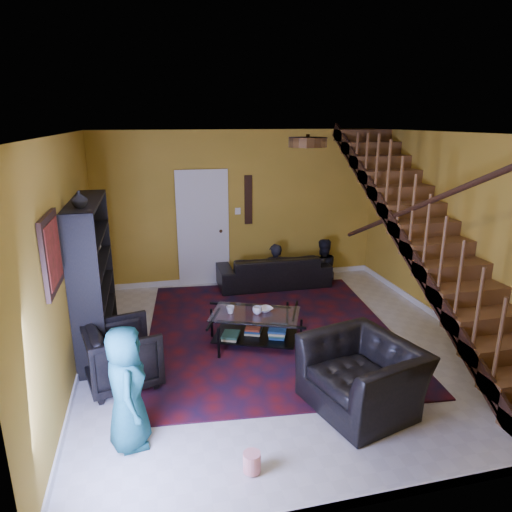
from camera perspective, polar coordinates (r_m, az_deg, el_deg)
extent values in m
plane|color=beige|center=(6.36, 3.20, -11.11)|extent=(5.50, 5.50, 0.00)
plane|color=gold|center=(8.45, -1.99, 6.00)|extent=(5.20, 0.00, 5.20)
plane|color=gold|center=(3.48, 16.81, -10.81)|extent=(5.20, 0.00, 5.20)
plane|color=gold|center=(5.69, -22.55, -0.58)|extent=(0.00, 5.50, 5.50)
plane|color=gold|center=(7.03, 24.17, 2.36)|extent=(0.00, 5.50, 5.50)
plane|color=white|center=(5.63, 3.67, 14.99)|extent=(5.50, 5.50, 0.00)
cube|color=silver|center=(8.79, -1.89, -2.69)|extent=(5.20, 0.02, 0.10)
cube|color=silver|center=(6.19, -21.04, -12.59)|extent=(0.02, 5.50, 0.10)
cube|color=gold|center=(6.78, 20.89, 1.53)|extent=(0.95, 4.92, 2.83)
cube|color=black|center=(6.51, 17.64, 2.00)|extent=(0.04, 5.02, 3.02)
cylinder|color=black|center=(6.44, 18.22, 5.89)|extent=(0.07, 4.20, 2.44)
cube|color=black|center=(6.34, -19.64, -2.36)|extent=(0.35, 1.80, 2.00)
cube|color=black|center=(6.55, -19.13, -7.32)|extent=(0.35, 1.72, 0.03)
cube|color=black|center=(6.30, -19.78, -0.98)|extent=(0.35, 1.72, 0.03)
cube|color=silver|center=(8.39, -6.63, 3.21)|extent=(0.82, 0.05, 2.05)
cube|color=maroon|center=(4.74, -24.20, 0.34)|extent=(0.04, 0.74, 0.74)
cube|color=black|center=(8.43, -0.97, 7.03)|extent=(0.14, 0.03, 0.90)
cylinder|color=#3F2814|center=(4.88, 6.48, 13.95)|extent=(0.40, 0.40, 0.10)
cube|color=#4B0D10|center=(6.75, 1.76, -9.29)|extent=(3.83, 4.28, 0.02)
imported|color=black|center=(8.42, 2.18, -1.80)|extent=(2.04, 0.82, 0.59)
imported|color=black|center=(5.59, -16.35, -11.76)|extent=(0.97, 0.95, 0.73)
imported|color=black|center=(5.11, 13.09, -14.35)|extent=(1.25, 1.35, 0.73)
imported|color=black|center=(8.52, 2.34, -2.49)|extent=(0.46, 0.31, 1.24)
imported|color=black|center=(8.80, 8.24, -1.90)|extent=(0.66, 0.54, 1.27)
imported|color=#175557|center=(4.51, -15.86, -15.56)|extent=(0.43, 0.62, 1.21)
cube|color=black|center=(5.95, -4.69, -10.87)|extent=(0.04, 0.04, 0.44)
cube|color=black|center=(6.19, 5.66, -9.74)|extent=(0.04, 0.04, 0.44)
cube|color=black|center=(6.50, -5.55, -8.38)|extent=(0.04, 0.04, 0.44)
cube|color=black|center=(6.72, 3.93, -7.47)|extent=(0.04, 0.04, 0.44)
cube|color=black|center=(6.36, -0.10, -9.92)|extent=(1.26, 1.00, 0.02)
cube|color=silver|center=(6.22, -0.10, -7.27)|extent=(1.34, 1.08, 0.02)
imported|color=#999999|center=(6.19, 0.16, -6.81)|extent=(0.16, 0.16, 0.10)
imported|color=#999999|center=(6.22, -3.22, -6.73)|extent=(0.14, 0.14, 0.10)
imported|color=#999999|center=(6.29, 1.14, -6.68)|extent=(0.26, 0.26, 0.05)
imported|color=#999999|center=(5.60, -21.21, 6.65)|extent=(0.18, 0.18, 0.19)
cylinder|color=red|center=(4.35, -0.52, -24.34)|extent=(0.20, 0.20, 0.18)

